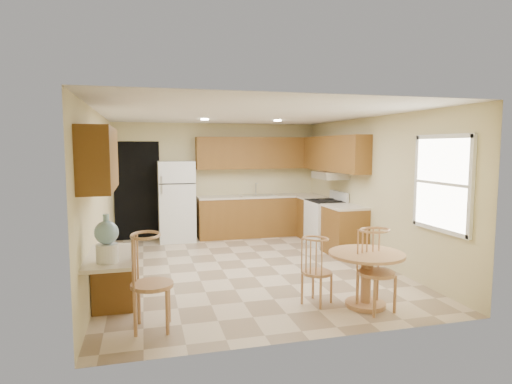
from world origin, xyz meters
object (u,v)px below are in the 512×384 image
object	(u,v)px
chair_table_a	(320,265)
refrigerator	(177,201)
stove	(326,222)
chair_desk	(152,275)
water_crock	(107,241)
dining_table	(366,271)
chair_table_b	(381,264)

from	to	relation	value
chair_table_a	refrigerator	bearing A→B (deg)	161.64
stove	chair_table_a	world-z (taller)	stove
stove	chair_desk	bearing A→B (deg)	-136.22
refrigerator	water_crock	distance (m)	4.54
refrigerator	water_crock	world-z (taller)	refrigerator
refrigerator	stove	xyz separation A→B (m)	(2.88, -1.22, -0.38)
dining_table	chair_desk	bearing A→B (deg)	-177.63
dining_table	water_crock	distance (m)	3.08
dining_table	chair_table_b	bearing A→B (deg)	-78.75
chair_table_b	chair_desk	size ratio (longest dim) A/B	0.95
chair_desk	water_crock	xyz separation A→B (m)	(-0.45, 0.13, 0.37)
dining_table	water_crock	world-z (taller)	water_crock
chair_table_a	chair_desk	xyz separation A→B (m)	(-2.03, -0.28, 0.12)
refrigerator	chair_desk	world-z (taller)	refrigerator
chair_table_a	chair_desk	size ratio (longest dim) A/B	0.81
refrigerator	dining_table	bearing A→B (deg)	-65.99
stove	chair_table_a	xyz separation A→B (m)	(-1.45, -3.05, 0.05)
chair_table_a	chair_desk	world-z (taller)	chair_desk
stove	dining_table	size ratio (longest dim) A/B	1.18
water_crock	refrigerator	bearing A→B (deg)	76.63
chair_desk	dining_table	bearing A→B (deg)	98.40
dining_table	chair_table_a	size ratio (longest dim) A/B	1.09
dining_table	chair_desk	size ratio (longest dim) A/B	0.89
refrigerator	chair_table_b	distance (m)	5.12
chair_table_b	refrigerator	bearing A→B (deg)	-77.27
stove	chair_desk	size ratio (longest dim) A/B	1.04
chair_table_b	chair_desk	distance (m)	2.63
dining_table	chair_table_b	xyz separation A→B (m)	(0.05, -0.25, 0.15)
refrigerator	dining_table	xyz separation A→B (m)	(1.98, -4.44, -0.40)
stove	chair_table_b	xyz separation A→B (m)	(-0.85, -3.47, 0.13)
stove	refrigerator	bearing A→B (deg)	157.01
stove	dining_table	distance (m)	3.35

